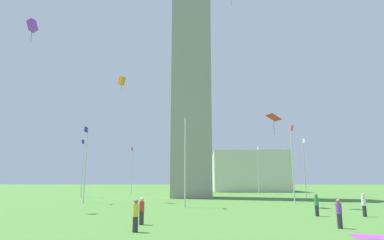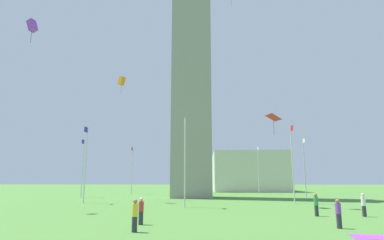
# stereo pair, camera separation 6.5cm
# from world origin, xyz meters

# --- Properties ---
(ground_plane) EXTENTS (260.00, 260.00, 0.00)m
(ground_plane) POSITION_xyz_m (0.00, 0.00, 0.00)
(ground_plane) COLOR #477A33
(obelisk_monument) EXTENTS (6.24, 6.24, 56.71)m
(obelisk_monument) POSITION_xyz_m (0.00, 0.00, 28.35)
(obelisk_monument) COLOR gray
(obelisk_monument) RESTS_ON ground
(flagpole_n) EXTENTS (1.12, 0.14, 9.16)m
(flagpole_n) POSITION_xyz_m (17.53, 0.00, 4.98)
(flagpole_n) COLOR silver
(flagpole_n) RESTS_ON ground
(flagpole_ne) EXTENTS (1.12, 0.14, 9.16)m
(flagpole_ne) POSITION_xyz_m (12.41, 12.36, 4.98)
(flagpole_ne) COLOR silver
(flagpole_ne) RESTS_ON ground
(flagpole_e) EXTENTS (1.12, 0.14, 9.16)m
(flagpole_e) POSITION_xyz_m (0.05, 17.47, 4.98)
(flagpole_e) COLOR silver
(flagpole_e) RESTS_ON ground
(flagpole_se) EXTENTS (1.12, 0.14, 9.16)m
(flagpole_se) POSITION_xyz_m (-12.30, 12.36, 4.98)
(flagpole_se) COLOR silver
(flagpole_se) RESTS_ON ground
(flagpole_s) EXTENTS (1.12, 0.14, 9.16)m
(flagpole_s) POSITION_xyz_m (-17.42, 0.00, 4.98)
(flagpole_s) COLOR silver
(flagpole_s) RESTS_ON ground
(flagpole_sw) EXTENTS (1.12, 0.14, 9.16)m
(flagpole_sw) POSITION_xyz_m (-12.30, -12.36, 4.98)
(flagpole_sw) COLOR silver
(flagpole_sw) RESTS_ON ground
(flagpole_w) EXTENTS (1.12, 0.14, 9.16)m
(flagpole_w) POSITION_xyz_m (0.05, -17.47, 4.98)
(flagpole_w) COLOR silver
(flagpole_w) RESTS_ON ground
(flagpole_nw) EXTENTS (1.12, 0.14, 9.16)m
(flagpole_nw) POSITION_xyz_m (12.41, -12.36, 4.98)
(flagpole_nw) COLOR silver
(flagpole_nw) RESTS_ON ground
(person_purple_shirt) EXTENTS (0.32, 0.32, 1.65)m
(person_purple_shirt) POSITION_xyz_m (31.23, 9.76, 0.82)
(person_purple_shirt) COLOR #2D2D38
(person_purple_shirt) RESTS_ON ground
(person_yellow_shirt) EXTENTS (0.32, 0.32, 1.71)m
(person_yellow_shirt) POSITION_xyz_m (33.01, -1.67, 0.85)
(person_yellow_shirt) COLOR #2D2D38
(person_yellow_shirt) RESTS_ON ground
(person_red_shirt) EXTENTS (0.32, 0.32, 1.64)m
(person_red_shirt) POSITION_xyz_m (30.17, -1.90, 0.81)
(person_red_shirt) COLOR #2D2D38
(person_red_shirt) RESTS_ON ground
(person_green_shirt) EXTENTS (0.32, 0.32, 1.71)m
(person_green_shirt) POSITION_xyz_m (25.04, 10.58, 0.85)
(person_green_shirt) COLOR #2D2D38
(person_green_shirt) RESTS_ON ground
(person_white_shirt) EXTENTS (0.32, 0.32, 1.73)m
(person_white_shirt) POSITION_xyz_m (25.21, 14.05, 0.86)
(person_white_shirt) COLOR #2D2D38
(person_white_shirt) RESTS_ON ground
(kite_red_diamond) EXTENTS (1.71, 1.64, 2.21)m
(kite_red_diamond) POSITION_xyz_m (16.81, 9.43, 9.23)
(kite_red_diamond) COLOR red
(kite_purple_box) EXTENTS (0.88, 1.15, 2.45)m
(kite_purple_box) POSITION_xyz_m (21.83, -15.01, 17.82)
(kite_purple_box) COLOR purple
(kite_orange_box) EXTENTS (1.08, 1.17, 2.45)m
(kite_orange_box) POSITION_xyz_m (10.00, -9.03, 15.76)
(kite_orange_box) COLOR orange
(distant_building) EXTENTS (22.80, 16.92, 9.15)m
(distant_building) POSITION_xyz_m (-30.99, 12.55, 4.57)
(distant_building) COLOR beige
(distant_building) RESTS_ON ground
(picnic_blanket_near_first_person) EXTENTS (1.66, 2.00, 0.01)m
(picnic_blanket_near_first_person) POSITION_xyz_m (33.89, 10.18, 0.01)
(picnic_blanket_near_first_person) COLOR purple
(picnic_blanket_near_first_person) RESTS_ON ground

